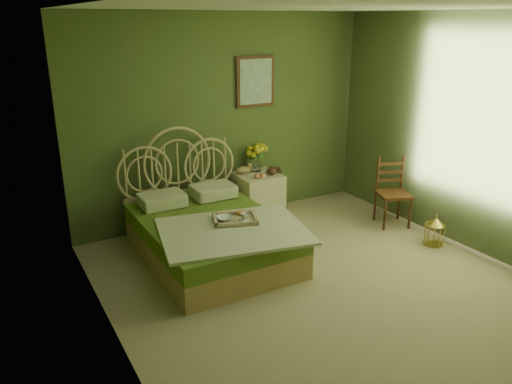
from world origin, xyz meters
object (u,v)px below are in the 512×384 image
nightstand (258,191)px  birdcage (435,231)px  chair (390,187)px  bed (210,233)px

nightstand → birdcage: size_ratio=3.05×
nightstand → chair: size_ratio=1.18×
bed → nightstand: size_ratio=2.03×
bed → birdcage: bed is taller
bed → birdcage: bearing=-22.6°
chair → birdcage: (0.00, -0.77, -0.32)m
nightstand → chair: bearing=-36.4°
bed → nightstand: 1.30m
chair → birdcage: size_ratio=2.58×
nightstand → birdcage: bearing=-52.5°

